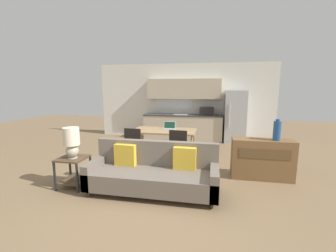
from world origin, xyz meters
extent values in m
plane|color=#7F6647|center=(0.00, 0.00, 0.00)|extent=(20.00, 20.00, 0.00)
cube|color=silver|center=(0.00, 4.63, 1.35)|extent=(6.40, 0.06, 2.70)
cube|color=white|center=(-0.36, 4.59, 1.55)|extent=(1.34, 0.01, 0.90)
cube|color=beige|center=(0.00, 4.29, 0.43)|extent=(2.75, 0.62, 0.86)
cube|color=#38383A|center=(0.00, 4.29, 0.88)|extent=(2.78, 0.65, 0.04)
cube|color=#B2B5B7|center=(-0.07, 4.24, 0.90)|extent=(0.48, 0.36, 0.01)
cylinder|color=#B7BABC|center=(-0.07, 4.41, 1.02)|extent=(0.02, 0.02, 0.24)
cube|color=beige|center=(0.00, 4.43, 1.80)|extent=(2.61, 0.34, 0.70)
cube|color=black|center=(0.84, 4.24, 1.04)|extent=(0.48, 0.36, 0.28)
cube|color=#B7BABC|center=(1.78, 4.24, 0.88)|extent=(0.69, 0.68, 1.75)
cylinder|color=silver|center=(1.57, 3.88, 0.96)|extent=(0.02, 0.02, 0.79)
cube|color=tan|center=(-0.22, 2.12, 0.71)|extent=(1.66, 0.92, 0.04)
cylinder|color=tan|center=(-0.99, 1.72, 0.35)|extent=(0.05, 0.05, 0.69)
cylinder|color=tan|center=(0.55, 1.72, 0.35)|extent=(0.05, 0.05, 0.69)
cylinder|color=tan|center=(-0.99, 2.52, 0.35)|extent=(0.05, 0.05, 0.69)
cylinder|color=tan|center=(0.55, 2.52, 0.35)|extent=(0.05, 0.05, 0.69)
cylinder|color=#3D2D1E|center=(-1.01, -0.33, 0.05)|extent=(0.05, 0.05, 0.10)
cylinder|color=#3D2D1E|center=(1.05, -0.33, 0.05)|extent=(0.05, 0.05, 0.10)
cylinder|color=#3D2D1E|center=(-1.01, 0.31, 0.05)|extent=(0.05, 0.05, 0.10)
cylinder|color=#3D2D1E|center=(1.05, 0.31, 0.05)|extent=(0.05, 0.05, 0.10)
cube|color=#6B6056|center=(0.02, -0.01, 0.25)|extent=(2.26, 0.80, 0.30)
cube|color=#6B6056|center=(0.02, 0.32, 0.49)|extent=(2.26, 0.14, 0.77)
cube|color=#6B6056|center=(-1.04, -0.01, 0.32)|extent=(0.14, 0.80, 0.44)
cube|color=#6B6056|center=(1.08, -0.01, 0.32)|extent=(0.14, 0.80, 0.44)
cube|color=gold|center=(-0.55, 0.19, 0.60)|extent=(0.41, 0.15, 0.40)
cube|color=gold|center=(0.56, 0.19, 0.60)|extent=(0.40, 0.13, 0.40)
cube|color=brown|center=(-1.49, -0.03, 0.55)|extent=(0.49, 0.49, 0.03)
cube|color=brown|center=(-1.49, -0.03, 0.12)|extent=(0.44, 0.44, 0.02)
cube|color=#232326|center=(-1.72, -0.25, 0.27)|extent=(0.03, 0.03, 0.54)
cube|color=#232326|center=(-1.27, -0.25, 0.27)|extent=(0.03, 0.03, 0.54)
cube|color=#232326|center=(-1.72, 0.20, 0.27)|extent=(0.03, 0.03, 0.54)
cube|color=#232326|center=(-1.27, 0.20, 0.27)|extent=(0.03, 0.03, 0.54)
cylinder|color=#B2A893|center=(-1.47, -0.05, 0.58)|extent=(0.16, 0.16, 0.02)
sphere|color=#B2A893|center=(-1.47, -0.05, 0.70)|extent=(0.23, 0.23, 0.23)
cylinder|color=beige|center=(-1.47, -0.05, 0.97)|extent=(0.29, 0.29, 0.32)
cube|color=brown|center=(2.04, 1.07, 0.41)|extent=(1.20, 0.39, 0.82)
cube|color=brown|center=(2.04, 0.87, 0.57)|extent=(0.96, 0.01, 0.20)
cylinder|color=#234C84|center=(2.27, 1.03, 1.01)|extent=(0.14, 0.14, 0.38)
cylinder|color=#234C84|center=(2.27, 1.03, 1.22)|extent=(0.08, 0.08, 0.04)
cube|color=black|center=(-0.75, 1.39, 0.46)|extent=(0.45, 0.45, 0.04)
cube|color=black|center=(-0.77, 1.19, 0.70)|extent=(0.40, 0.06, 0.44)
cylinder|color=black|center=(-0.57, 1.55, 0.22)|extent=(0.03, 0.03, 0.44)
cylinder|color=black|center=(-0.91, 1.57, 0.22)|extent=(0.03, 0.03, 0.44)
cylinder|color=black|center=(-0.60, 1.21, 0.22)|extent=(0.03, 0.03, 0.44)
cylinder|color=black|center=(-0.93, 1.23, 0.22)|extent=(0.03, 0.03, 0.44)
cube|color=black|center=(0.31, 1.37, 0.46)|extent=(0.45, 0.45, 0.04)
cube|color=black|center=(0.29, 1.18, 0.70)|extent=(0.40, 0.06, 0.44)
cylinder|color=black|center=(0.49, 1.53, 0.22)|extent=(0.03, 0.03, 0.44)
cylinder|color=black|center=(0.15, 1.55, 0.22)|extent=(0.03, 0.03, 0.44)
cylinder|color=black|center=(0.47, 1.19, 0.22)|extent=(0.03, 0.03, 0.44)
cylinder|color=black|center=(0.13, 1.22, 0.22)|extent=(0.03, 0.03, 0.44)
cube|color=#B7BABC|center=(-0.11, 2.24, 0.74)|extent=(0.32, 0.22, 0.02)
cube|color=#B7BABC|center=(-0.11, 2.36, 0.83)|extent=(0.32, 0.05, 0.20)
cube|color=#143828|center=(-0.11, 2.35, 0.83)|extent=(0.29, 0.04, 0.17)
camera|label=1|loc=(1.00, -3.59, 1.83)|focal=24.00mm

